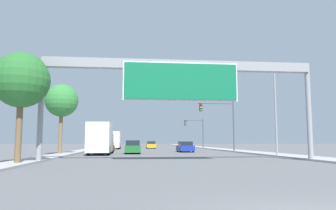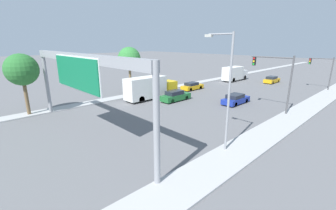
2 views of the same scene
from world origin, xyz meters
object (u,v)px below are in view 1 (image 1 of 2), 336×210
car_mid_right (185,147)px  car_mid_left (108,147)px  palm_tree_background (62,101)px  sign_gantry (181,77)px  truck_box_secondary (101,139)px  traffic_light_near_intersection (223,117)px  car_near_right (151,145)px  truck_box_primary (114,140)px  traffic_light_mid_block (197,128)px  car_far_left (133,147)px  street_lamp_right (272,102)px  palm_tree_foreground (21,81)px

car_mid_right → car_mid_left: bearing=164.1°
palm_tree_background → sign_gantry: bearing=-48.6°
car_mid_left → palm_tree_background: (-4.26, -10.40, 5.16)m
truck_box_secondary → traffic_light_near_intersection: 17.35m
car_near_right → truck_box_primary: (-7.00, -3.21, 0.92)m
car_mid_right → palm_tree_background: size_ratio=0.62×
car_mid_left → truck_box_secondary: size_ratio=0.50×
traffic_light_near_intersection → traffic_light_mid_block: 20.02m
car_far_left → palm_tree_background: 9.62m
truck_box_primary → palm_tree_background: 25.54m
truck_box_secondary → street_lamp_right: (17.07, -6.51, 3.59)m
sign_gantry → palm_tree_background: 17.03m
truck_box_primary → palm_tree_background: size_ratio=0.97×
car_mid_right → street_lamp_right: size_ratio=0.52×
car_near_right → truck_box_secondary: 28.31m
sign_gantry → truck_box_primary: 38.52m
street_lamp_right → truck_box_primary: bearing=119.1°
car_near_right → palm_tree_foreground: 44.43m
car_mid_right → truck_box_primary: size_ratio=0.64×
car_mid_left → car_mid_right: car_mid_right is taller
truck_box_secondary → traffic_light_mid_block: size_ratio=1.53×
car_far_left → palm_tree_foreground: palm_tree_foreground is taller
sign_gantry → truck_box_primary: size_ratio=2.74×
car_mid_right → traffic_light_near_intersection: traffic_light_near_intersection is taller
traffic_light_mid_block → palm_tree_background: 34.08m
truck_box_secondary → traffic_light_near_intersection: traffic_light_near_intersection is taller
car_mid_left → palm_tree_background: bearing=-112.3°
car_mid_right → palm_tree_background: palm_tree_background is taller
traffic_light_mid_block → street_lamp_right: size_ratio=0.64×
car_mid_left → truck_box_primary: size_ratio=0.60×
sign_gantry → palm_tree_background: palm_tree_background is taller
palm_tree_foreground → street_lamp_right: size_ratio=0.79×
car_mid_right → truck_box_secondary: (-10.50, -6.79, 1.05)m
traffic_light_near_intersection → street_lamp_right: (1.34, -13.22, 0.64)m
sign_gantry → car_near_right: 41.18m
car_mid_right → palm_tree_background: (-14.76, -7.42, 5.14)m
traffic_light_mid_block → palm_tree_background: bearing=-126.5°
car_far_left → sign_gantry: bearing=-77.1°
sign_gantry → palm_tree_foreground: sign_gantry is taller
traffic_light_near_intersection → car_near_right: bearing=112.9°
traffic_light_near_intersection → car_mid_left: bearing=169.0°
traffic_light_mid_block → palm_tree_foreground: 46.55m
car_near_right → palm_tree_background: bearing=-111.9°
car_far_left → car_near_right: size_ratio=1.07×
car_mid_left → palm_tree_background: 12.37m
traffic_light_mid_block → truck_box_secondary: bearing=-120.9°
traffic_light_near_intersection → car_mid_right: bearing=179.2°
car_near_right → car_far_left: bearing=-97.8°
car_far_left → traffic_light_mid_block: bearing=63.3°
sign_gantry → traffic_light_mid_block: size_ratio=3.47×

